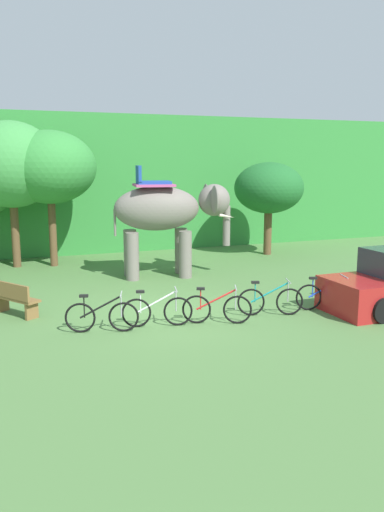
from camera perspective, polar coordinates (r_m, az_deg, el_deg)
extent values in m
plane|color=#4C753D|center=(13.67, -2.44, -6.34)|extent=(80.00, 80.00, 0.00)
cube|color=#338438|center=(25.39, -11.54, 7.93)|extent=(36.00, 6.00, 5.90)
cylinder|color=brown|center=(20.52, -18.74, 2.14)|extent=(0.30, 0.30, 2.39)
ellipsoid|color=#3D8E42|center=(20.34, -19.17, 9.43)|extent=(3.44, 3.44, 3.14)
cylinder|color=brown|center=(20.33, -14.98, 2.42)|extent=(0.28, 0.28, 2.49)
ellipsoid|color=#338438|center=(20.16, -15.31, 9.36)|extent=(3.42, 3.42, 2.69)
cylinder|color=brown|center=(22.38, 8.28, 2.55)|extent=(0.33, 0.33, 1.86)
ellipsoid|color=#1E6028|center=(22.21, 8.40, 7.38)|extent=(2.90, 2.90, 2.13)
ellipsoid|color=slate|center=(17.71, -3.86, 5.22)|extent=(3.08, 1.81, 1.50)
cylinder|color=slate|center=(18.44, -1.21, 0.58)|extent=(0.44, 0.44, 1.60)
cylinder|color=slate|center=(17.69, -0.74, 0.17)|extent=(0.44, 0.44, 1.60)
cylinder|color=slate|center=(18.19, -6.78, 0.38)|extent=(0.44, 0.44, 1.60)
cylinder|color=slate|center=(17.43, -6.54, -0.05)|extent=(0.44, 0.44, 1.60)
ellipsoid|color=slate|center=(18.09, 2.45, 6.13)|extent=(1.24, 1.15, 1.10)
ellipsoid|color=slate|center=(18.65, 1.51, 6.42)|extent=(0.28, 0.85, 0.96)
ellipsoid|color=slate|center=(17.45, 2.48, 6.15)|extent=(0.28, 0.85, 0.96)
cylinder|color=slate|center=(18.29, 3.79, 3.34)|extent=(0.26, 0.26, 1.40)
cone|color=beige|center=(18.45, 3.47, 4.49)|extent=(0.57, 0.20, 0.21)
cone|color=beige|center=(18.03, 3.84, 4.35)|extent=(0.57, 0.20, 0.21)
cube|color=#BF4C8C|center=(17.64, -4.22, 7.74)|extent=(1.48, 1.51, 0.08)
cube|color=#1E4799|center=(17.64, -4.22, 8.03)|extent=(1.22, 1.05, 0.10)
cube|color=#1E4799|center=(17.57, -5.87, 8.91)|extent=(0.23, 0.90, 0.56)
cylinder|color=slate|center=(17.61, -8.43, 3.63)|extent=(0.08, 0.08, 0.90)
torus|color=black|center=(12.39, -12.13, -6.62)|extent=(0.69, 0.25, 0.71)
torus|color=black|center=(12.29, -7.48, -6.62)|extent=(0.69, 0.25, 0.71)
cylinder|color=black|center=(12.26, -9.97, -5.51)|extent=(0.94, 0.32, 0.54)
cylinder|color=black|center=(12.31, -11.71, -5.47)|extent=(0.03, 0.03, 0.52)
cube|color=black|center=(12.24, -11.76, -4.30)|extent=(0.22, 0.15, 0.06)
cylinder|color=#9E9EA3|center=(12.21, -7.75, -5.37)|extent=(0.03, 0.03, 0.55)
cylinder|color=#9E9EA3|center=(12.14, -7.78, -4.14)|extent=(0.18, 0.51, 0.03)
torus|color=black|center=(12.57, -6.10, -6.21)|extent=(0.70, 0.21, 0.71)
torus|color=black|center=(12.63, -1.53, -6.07)|extent=(0.70, 0.21, 0.71)
cylinder|color=silver|center=(12.52, -3.94, -5.05)|extent=(0.96, 0.26, 0.54)
cylinder|color=silver|center=(12.50, -5.66, -5.05)|extent=(0.03, 0.03, 0.52)
cube|color=black|center=(12.43, -5.68, -3.90)|extent=(0.22, 0.14, 0.06)
cylinder|color=#9E9EA3|center=(12.55, -1.77, -4.85)|extent=(0.03, 0.03, 0.55)
cylinder|color=#9E9EA3|center=(12.48, -1.77, -3.65)|extent=(0.15, 0.51, 0.03)
torus|color=black|center=(12.79, 0.49, -5.85)|extent=(0.68, 0.31, 0.71)
torus|color=black|center=(12.81, 4.99, -5.86)|extent=(0.68, 0.31, 0.71)
cylinder|color=red|center=(12.72, 2.64, -4.78)|extent=(0.92, 0.41, 0.54)
cylinder|color=red|center=(12.72, 0.95, -4.73)|extent=(0.03, 0.03, 0.52)
cube|color=black|center=(12.65, 0.95, -3.59)|extent=(0.22, 0.17, 0.06)
cylinder|color=#9E9EA3|center=(12.74, 4.79, -4.65)|extent=(0.03, 0.03, 0.55)
cylinder|color=#9E9EA3|center=(12.67, 4.81, -3.47)|extent=(0.22, 0.49, 0.03)
torus|color=black|center=(13.51, 6.47, -5.03)|extent=(0.69, 0.27, 0.71)
torus|color=black|center=(13.70, 10.62, -4.93)|extent=(0.69, 0.27, 0.71)
cylinder|color=teal|center=(13.53, 8.48, -3.97)|extent=(0.94, 0.34, 0.54)
cylinder|color=teal|center=(13.46, 6.92, -3.96)|extent=(0.03, 0.03, 0.52)
cube|color=black|center=(13.40, 6.94, -2.88)|extent=(0.22, 0.16, 0.06)
cylinder|color=#9E9EA3|center=(13.62, 10.45, -3.80)|extent=(0.03, 0.03, 0.55)
cylinder|color=#9E9EA3|center=(13.56, 10.49, -2.69)|extent=(0.19, 0.50, 0.03)
torus|color=black|center=(14.24, 12.64, -4.43)|extent=(0.70, 0.23, 0.71)
torus|color=black|center=(14.58, 16.38, -4.25)|extent=(0.70, 0.23, 0.71)
cylinder|color=blue|center=(14.33, 14.48, -3.38)|extent=(0.95, 0.29, 0.54)
cylinder|color=blue|center=(14.21, 13.06, -3.39)|extent=(0.03, 0.03, 0.52)
cube|color=black|center=(14.15, 13.11, -2.37)|extent=(0.22, 0.15, 0.06)
cylinder|color=#9E9EA3|center=(14.50, 16.25, -3.19)|extent=(0.03, 0.03, 0.55)
cylinder|color=#9E9EA3|center=(14.44, 16.30, -2.14)|extent=(0.16, 0.51, 0.03)
cylinder|color=black|center=(13.66, 20.16, -5.60)|extent=(0.64, 0.19, 0.64)
cylinder|color=black|center=(15.00, 15.62, -3.95)|extent=(0.64, 0.19, 0.64)
cube|color=brown|center=(14.18, -18.68, -4.39)|extent=(1.18, 1.46, 0.06)
cube|color=brown|center=(14.02, -19.33, -3.58)|extent=(0.89, 1.27, 0.40)
cube|color=brown|center=(14.71, -20.02, -4.86)|extent=(0.34, 0.27, 0.45)
cube|color=brown|center=(13.77, -17.13, -5.70)|extent=(0.34, 0.27, 0.45)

